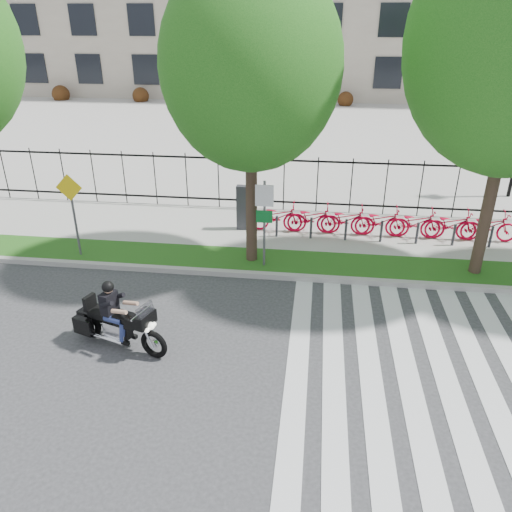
# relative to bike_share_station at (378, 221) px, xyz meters

# --- Properties ---
(ground) EXTENTS (120.00, 120.00, 0.00)m
(ground) POSITION_rel_bike_share_station_xyz_m (-4.41, -7.20, -0.64)
(ground) COLOR #313134
(ground) RESTS_ON ground
(curb) EXTENTS (60.00, 0.20, 0.15)m
(curb) POSITION_rel_bike_share_station_xyz_m (-4.41, -3.10, -0.57)
(curb) COLOR #AAA8A0
(curb) RESTS_ON ground
(grass_verge) EXTENTS (60.00, 1.50, 0.15)m
(grass_verge) POSITION_rel_bike_share_station_xyz_m (-4.41, -2.25, -0.57)
(grass_verge) COLOR #185014
(grass_verge) RESTS_ON ground
(sidewalk) EXTENTS (60.00, 3.50, 0.15)m
(sidewalk) POSITION_rel_bike_share_station_xyz_m (-4.41, 0.25, -0.57)
(sidewalk) COLOR #B0AEA5
(sidewalk) RESTS_ON ground
(plaza) EXTENTS (80.00, 34.00, 0.10)m
(plaza) POSITION_rel_bike_share_station_xyz_m (-4.41, 17.80, -0.59)
(plaza) COLOR #B0AEA5
(plaza) RESTS_ON ground
(crosswalk_stripes) EXTENTS (5.70, 8.00, 0.01)m
(crosswalk_stripes) POSITION_rel_bike_share_station_xyz_m (0.42, -7.20, -0.64)
(crosswalk_stripes) COLOR silver
(crosswalk_stripes) RESTS_ON ground
(iron_fence) EXTENTS (30.00, 0.06, 2.00)m
(iron_fence) POSITION_rel_bike_share_station_xyz_m (-4.41, 2.00, 0.51)
(iron_fence) COLOR black
(iron_fence) RESTS_ON sidewalk
(street_tree_1) EXTENTS (4.59, 4.59, 7.97)m
(street_tree_1) POSITION_rel_bike_share_station_xyz_m (-3.81, -2.25, 4.83)
(street_tree_1) COLOR #3A271F
(street_tree_1) RESTS_ON grass_verge
(bike_share_station) EXTENTS (8.91, 0.87, 1.50)m
(bike_share_station) POSITION_rel_bike_share_station_xyz_m (0.00, 0.00, 0.00)
(bike_share_station) COLOR #2D2D33
(bike_share_station) RESTS_ON sidewalk
(sign_pole_regulatory) EXTENTS (0.50, 0.09, 2.50)m
(sign_pole_regulatory) POSITION_rel_bike_share_station_xyz_m (-3.40, -2.62, 1.10)
(sign_pole_regulatory) COLOR #59595B
(sign_pole_regulatory) RESTS_ON grass_verge
(sign_pole_warning) EXTENTS (0.78, 0.09, 2.49)m
(sign_pole_warning) POSITION_rel_bike_share_station_xyz_m (-8.94, -2.62, 1.10)
(sign_pole_warning) COLOR #59595B
(sign_pole_warning) RESTS_ON grass_verge
(motorcycle_rider) EXTENTS (2.39, 1.18, 1.91)m
(motorcycle_rider) POSITION_rel_bike_share_station_xyz_m (-6.14, -6.67, -0.01)
(motorcycle_rider) COLOR black
(motorcycle_rider) RESTS_ON ground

